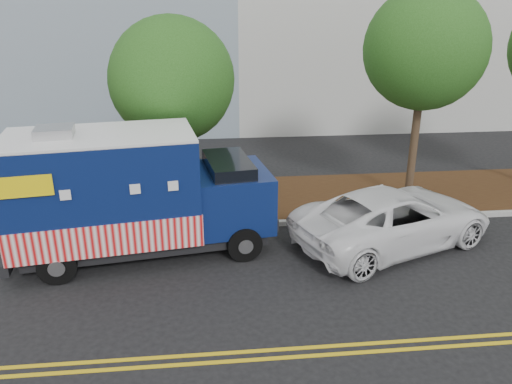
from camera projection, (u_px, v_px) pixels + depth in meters
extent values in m
plane|color=black|center=(198.00, 250.00, 13.91)|extent=(120.00, 120.00, 0.00)
cube|color=#9E9E99|center=(199.00, 226.00, 15.18)|extent=(120.00, 0.18, 0.15)
cube|color=#331B0E|center=(199.00, 201.00, 17.13)|extent=(120.00, 4.00, 0.15)
cube|color=gold|center=(197.00, 355.00, 9.77)|extent=(120.00, 0.10, 0.01)
cube|color=gold|center=(197.00, 364.00, 9.54)|extent=(120.00, 0.10, 0.01)
cylinder|color=#38281C|center=(177.00, 158.00, 16.70)|extent=(0.26, 0.26, 3.17)
sphere|color=#204B15|center=(172.00, 80.00, 15.77)|extent=(3.98, 3.98, 3.98)
cylinder|color=#38281C|center=(414.00, 144.00, 16.43)|extent=(0.26, 0.26, 4.17)
sphere|color=#204B15|center=(425.00, 49.00, 15.35)|extent=(3.77, 3.77, 3.77)
cube|color=#473828|center=(166.00, 191.00, 14.89)|extent=(0.06, 0.06, 2.40)
cube|color=black|center=(148.00, 236.00, 13.69)|extent=(6.49, 3.02, 0.31)
cube|color=#0B1A4E|center=(104.00, 186.00, 12.91)|extent=(5.01, 3.23, 2.68)
cube|color=red|center=(108.00, 220.00, 13.25)|extent=(5.07, 3.30, 0.84)
cube|color=white|center=(98.00, 135.00, 12.42)|extent=(5.01, 3.23, 0.07)
cube|color=#B7B7BA|center=(54.00, 132.00, 12.14)|extent=(1.01, 1.01, 0.25)
cube|color=#0B1A4E|center=(231.00, 197.00, 13.90)|extent=(2.34, 2.67, 1.56)
cube|color=black|center=(228.00, 171.00, 13.62)|extent=(1.42, 2.32, 0.73)
cube|color=black|center=(266.00, 210.00, 14.33)|extent=(0.42, 2.22, 0.33)
cube|color=black|center=(14.00, 249.00, 12.90)|extent=(0.57, 2.51, 0.31)
cube|color=#B7B7BA|center=(5.00, 192.00, 12.34)|extent=(0.34, 1.99, 2.12)
cube|color=#B7B7BA|center=(117.00, 168.00, 14.17)|extent=(1.99, 0.34, 1.23)
cube|color=yellow|center=(21.00, 187.00, 11.10)|extent=(1.33, 0.22, 0.50)
cube|color=yellow|center=(39.00, 154.00, 13.50)|extent=(1.33, 0.22, 0.50)
cylinder|color=black|center=(244.00, 244.00, 13.23)|extent=(0.97, 0.45, 0.94)
cylinder|color=black|center=(228.00, 211.00, 15.29)|extent=(0.97, 0.45, 0.94)
cylinder|color=black|center=(57.00, 265.00, 12.15)|extent=(0.97, 0.45, 0.94)
cylinder|color=black|center=(66.00, 227.00, 14.21)|extent=(0.97, 0.45, 0.94)
imported|color=white|center=(394.00, 218.00, 13.98)|extent=(6.44, 4.66, 1.63)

